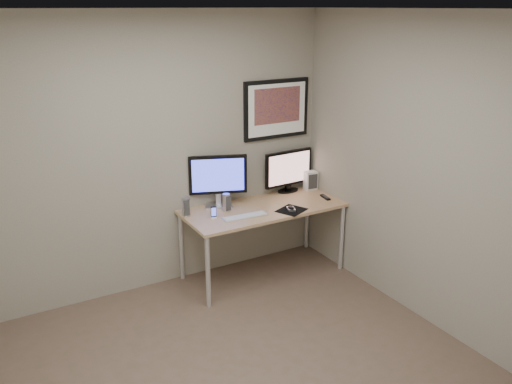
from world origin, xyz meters
TOP-DOWN VIEW (x-y plane):
  - floor at (0.00, 0.00)m, footprint 3.60×3.60m
  - room at (0.00, 0.45)m, footprint 3.60×3.60m
  - desk at (1.00, 1.35)m, footprint 1.60×0.70m
  - framed_art at (1.35, 1.68)m, footprint 0.75×0.04m
  - monitor_large at (0.63, 1.60)m, footprint 0.55×0.27m
  - monitor_tv at (1.47, 1.62)m, footprint 0.57×0.14m
  - speaker_left at (0.25, 1.51)m, footprint 0.09×0.09m
  - speaker_right at (0.63, 1.43)m, footprint 0.08×0.08m
  - phone_dock at (0.45, 1.32)m, footprint 0.07×0.07m
  - keyboard at (0.72, 1.21)m, footprint 0.44×0.14m
  - mousepad at (1.19, 1.13)m, footprint 0.33×0.32m
  - mouse at (1.19, 1.14)m, footprint 0.09×0.12m
  - remote at (1.69, 1.26)m, footprint 0.07×0.17m
  - fan_unit at (1.72, 1.57)m, footprint 0.14×0.11m

SIDE VIEW (x-z plane):
  - floor at x=0.00m, z-range 0.00..0.00m
  - desk at x=1.00m, z-range 0.30..1.03m
  - mousepad at x=1.19m, z-range 0.73..0.73m
  - keyboard at x=0.72m, z-range 0.73..0.75m
  - remote at x=1.69m, z-range 0.73..0.75m
  - mouse at x=1.19m, z-range 0.73..0.77m
  - phone_dock at x=0.45m, z-range 0.73..0.85m
  - speaker_right at x=0.63m, z-range 0.73..0.91m
  - speaker_left at x=0.25m, z-range 0.73..0.91m
  - fan_unit at x=1.72m, z-range 0.73..0.93m
  - monitor_tv at x=1.47m, z-range 0.75..1.20m
  - monitor_large at x=0.63m, z-range 0.76..1.28m
  - framed_art at x=1.35m, z-range 1.32..1.92m
  - room at x=0.00m, z-range -0.16..3.44m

